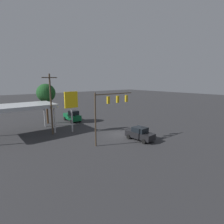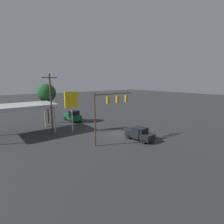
# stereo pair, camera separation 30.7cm
# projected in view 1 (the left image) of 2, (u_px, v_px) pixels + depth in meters

# --- Properties ---
(ground_plane) EXTENTS (200.00, 200.00, 0.00)m
(ground_plane) POSITION_uv_depth(u_px,v_px,m) (120.00, 135.00, 28.64)
(ground_plane) COLOR #2D2D30
(traffic_signal_assembly) EXTENTS (6.62, 0.43, 7.23)m
(traffic_signal_assembly) POSITION_uv_depth(u_px,v_px,m) (110.00, 105.00, 24.14)
(traffic_signal_assembly) COLOR #473828
(traffic_signal_assembly) RESTS_ON ground
(utility_pole) EXTENTS (2.40, 0.26, 9.79)m
(utility_pole) POSITION_uv_depth(u_px,v_px,m) (51.00, 103.00, 27.79)
(utility_pole) COLOR #473828
(utility_pole) RESTS_ON ground
(gas_station_canopy) EXTENTS (11.23, 6.24, 4.92)m
(gas_station_canopy) POSITION_uv_depth(u_px,v_px,m) (17.00, 107.00, 27.65)
(gas_station_canopy) COLOR #B2B7BC
(gas_station_canopy) RESTS_ON ground
(price_sign) EXTENTS (2.33, 0.27, 6.92)m
(price_sign) POSITION_uv_depth(u_px,v_px,m) (71.00, 102.00, 29.36)
(price_sign) COLOR #B7B7BC
(price_sign) RESTS_ON ground
(sedan_waiting) EXTENTS (2.31, 4.52, 1.93)m
(sedan_waiting) POSITION_uv_depth(u_px,v_px,m) (140.00, 134.00, 25.95)
(sedan_waiting) COLOR black
(sedan_waiting) RESTS_ON ground
(pickup_parked) EXTENTS (2.44, 5.28, 2.40)m
(pickup_parked) POSITION_uv_depth(u_px,v_px,m) (72.00, 116.00, 37.81)
(pickup_parked) COLOR #0C592D
(pickup_parked) RESTS_ON ground
(street_tree) EXTENTS (3.67, 3.67, 8.11)m
(street_tree) POSITION_uv_depth(u_px,v_px,m) (46.00, 93.00, 34.90)
(street_tree) COLOR #4C331E
(street_tree) RESTS_ON ground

